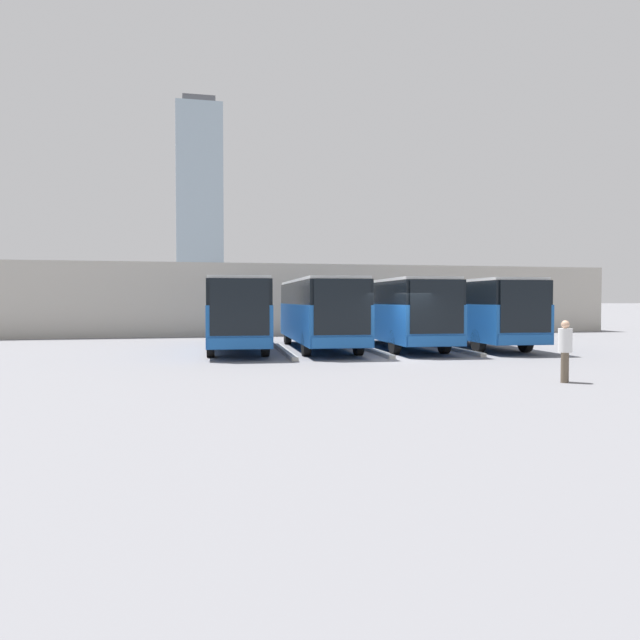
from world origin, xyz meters
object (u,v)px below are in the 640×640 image
bus_1 (397,310)px  bus_2 (319,310)px  pedestrian (565,349)px  bus_3 (236,311)px  bus_0 (471,310)px

bus_1 → bus_2: bearing=3.5°
bus_2 → pedestrian: size_ratio=6.49×
bus_1 → bus_3: bearing=0.7°
bus_1 → bus_2: (3.72, -0.03, 0.00)m
bus_0 → bus_1: 3.72m
bus_0 → bus_3: size_ratio=1.00×
bus_0 → bus_3: bearing=1.4°
bus_3 → pedestrian: bearing=124.7°
bus_0 → bus_3: (11.17, -0.50, 0.00)m
bus_0 → bus_1: (3.72, -0.07, 0.00)m
bus_0 → bus_3: 11.18m
bus_0 → bus_2: (7.44, -0.10, 0.00)m
bus_0 → pedestrian: bus_0 is taller
bus_0 → bus_2: bearing=3.2°
bus_3 → pedestrian: bus_3 is taller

